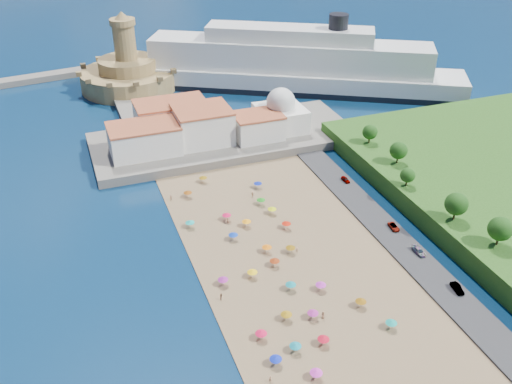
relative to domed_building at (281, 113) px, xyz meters
name	(u,v)px	position (x,y,z in m)	size (l,w,h in m)	color
ground	(276,274)	(-30.00, -71.00, -8.97)	(700.00, 700.00, 0.00)	#071938
terrace	(225,139)	(-20.00, 2.00, -7.47)	(90.00, 36.00, 3.00)	#59544C
jetty	(143,111)	(-42.00, 37.00, -7.77)	(18.00, 70.00, 2.40)	#59544C
waterfront_buildings	(186,127)	(-33.05, 2.64, -1.10)	(57.00, 29.00, 11.00)	silver
domed_building	(281,113)	(0.00, 0.00, 0.00)	(16.00, 16.00, 15.00)	silver
fortress	(128,73)	(-42.00, 67.00, -2.29)	(40.00, 40.00, 32.40)	#A58552
cruise_ship	(289,67)	(21.57, 43.55, 0.51)	(138.57, 90.39, 32.02)	black
beach_parasols	(291,302)	(-31.65, -83.50, -6.83)	(32.62, 117.49, 2.20)	gray
beachgoers	(273,284)	(-32.63, -75.53, -7.83)	(30.16, 93.84, 1.90)	tan
parked_cars	(423,255)	(6.00, -78.29, -7.63)	(2.48, 82.37, 1.40)	gray
hillside_trees	(475,217)	(18.77, -78.89, 1.21)	(10.70, 107.11, 7.67)	#382314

